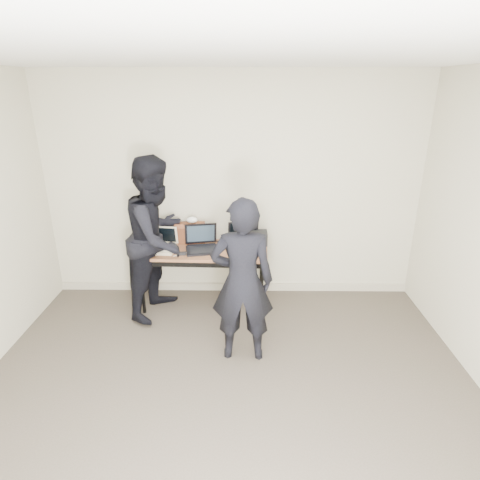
{
  "coord_description": "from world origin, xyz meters",
  "views": [
    {
      "loc": [
        0.15,
        -2.44,
        2.52
      ],
      "look_at": [
        0.1,
        1.6,
        0.95
      ],
      "focal_mm": 30.0,
      "sensor_mm": 36.0,
      "label": 1
    }
  ],
  "objects_px": {
    "laptop_beige": "(162,246)",
    "laptop_center": "(202,244)",
    "leather_satchel": "(190,232)",
    "person_observer": "(158,238)",
    "desk": "(203,254)",
    "equipment_box": "(257,238)",
    "laptop_right": "(245,240)",
    "person_typist": "(242,282)"
  },
  "relations": [
    {
      "from": "laptop_right",
      "to": "person_typist",
      "type": "distance_m",
      "value": 1.15
    },
    {
      "from": "equipment_box",
      "to": "person_observer",
      "type": "bearing_deg",
      "value": -163.15
    },
    {
      "from": "laptop_center",
      "to": "person_typist",
      "type": "distance_m",
      "value": 1.12
    },
    {
      "from": "leather_satchel",
      "to": "equipment_box",
      "type": "xyz_separation_m",
      "value": [
        0.81,
        -0.04,
        -0.05
      ]
    },
    {
      "from": "laptop_beige",
      "to": "laptop_center",
      "type": "bearing_deg",
      "value": 9.15
    },
    {
      "from": "person_typist",
      "to": "desk",
      "type": "bearing_deg",
      "value": -65.57
    },
    {
      "from": "laptop_beige",
      "to": "laptop_right",
      "type": "height_order",
      "value": "laptop_right"
    },
    {
      "from": "desk",
      "to": "leather_satchel",
      "type": "distance_m",
      "value": 0.34
    },
    {
      "from": "person_observer",
      "to": "laptop_center",
      "type": "bearing_deg",
      "value": -53.28
    },
    {
      "from": "laptop_right",
      "to": "equipment_box",
      "type": "bearing_deg",
      "value": 9.46
    },
    {
      "from": "laptop_right",
      "to": "person_observer",
      "type": "distance_m",
      "value": 1.03
    },
    {
      "from": "desk",
      "to": "laptop_right",
      "type": "height_order",
      "value": "laptop_right"
    },
    {
      "from": "laptop_beige",
      "to": "leather_satchel",
      "type": "height_order",
      "value": "laptop_beige"
    },
    {
      "from": "desk",
      "to": "leather_satchel",
      "type": "relative_size",
      "value": 4.13
    },
    {
      "from": "desk",
      "to": "laptop_center",
      "type": "bearing_deg",
      "value": -178.04
    },
    {
      "from": "laptop_beige",
      "to": "leather_satchel",
      "type": "relative_size",
      "value": 0.95
    },
    {
      "from": "laptop_beige",
      "to": "laptop_right",
      "type": "relative_size",
      "value": 0.82
    },
    {
      "from": "equipment_box",
      "to": "person_typist",
      "type": "xyz_separation_m",
      "value": [
        -0.17,
        -1.2,
        0.02
      ]
    },
    {
      "from": "laptop_center",
      "to": "equipment_box",
      "type": "xyz_separation_m",
      "value": [
        0.65,
        0.19,
        0.01
      ]
    },
    {
      "from": "desk",
      "to": "person_observer",
      "type": "bearing_deg",
      "value": -161.29
    },
    {
      "from": "equipment_box",
      "to": "person_typist",
      "type": "height_order",
      "value": "person_typist"
    },
    {
      "from": "desk",
      "to": "equipment_box",
      "type": "xyz_separation_m",
      "value": [
        0.63,
        0.19,
        0.13
      ]
    },
    {
      "from": "person_typist",
      "to": "person_observer",
      "type": "height_order",
      "value": "person_observer"
    },
    {
      "from": "laptop_beige",
      "to": "person_observer",
      "type": "height_order",
      "value": "person_observer"
    },
    {
      "from": "person_typist",
      "to": "person_observer",
      "type": "xyz_separation_m",
      "value": [
        -0.96,
        0.86,
        0.11
      ]
    },
    {
      "from": "desk",
      "to": "person_observer",
      "type": "relative_size",
      "value": 0.83
    },
    {
      "from": "leather_satchel",
      "to": "equipment_box",
      "type": "relative_size",
      "value": 1.44
    },
    {
      "from": "laptop_right",
      "to": "leather_satchel",
      "type": "height_order",
      "value": "laptop_right"
    },
    {
      "from": "equipment_box",
      "to": "laptop_center",
      "type": "bearing_deg",
      "value": -163.44
    },
    {
      "from": "laptop_right",
      "to": "person_typist",
      "type": "bearing_deg",
      "value": -100.87
    },
    {
      "from": "laptop_beige",
      "to": "laptop_center",
      "type": "distance_m",
      "value": 0.46
    },
    {
      "from": "laptop_center",
      "to": "laptop_right",
      "type": "relative_size",
      "value": 1.02
    },
    {
      "from": "person_observer",
      "to": "equipment_box",
      "type": "bearing_deg",
      "value": -53.67
    },
    {
      "from": "equipment_box",
      "to": "desk",
      "type": "bearing_deg",
      "value": -163.07
    },
    {
      "from": "equipment_box",
      "to": "laptop_right",
      "type": "bearing_deg",
      "value": -160.74
    },
    {
      "from": "laptop_center",
      "to": "desk",
      "type": "bearing_deg",
      "value": -10.61
    },
    {
      "from": "leather_satchel",
      "to": "person_observer",
      "type": "bearing_deg",
      "value": -132.61
    },
    {
      "from": "desk",
      "to": "laptop_right",
      "type": "xyz_separation_m",
      "value": [
        0.48,
        0.14,
        0.12
      ]
    },
    {
      "from": "leather_satchel",
      "to": "person_typist",
      "type": "relative_size",
      "value": 0.23
    },
    {
      "from": "person_typist",
      "to": "laptop_beige",
      "type": "bearing_deg",
      "value": -46.61
    },
    {
      "from": "laptop_center",
      "to": "equipment_box",
      "type": "distance_m",
      "value": 0.67
    },
    {
      "from": "laptop_beige",
      "to": "laptop_right",
      "type": "xyz_separation_m",
      "value": [
        0.96,
        0.16,
        0.01
      ]
    }
  ]
}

